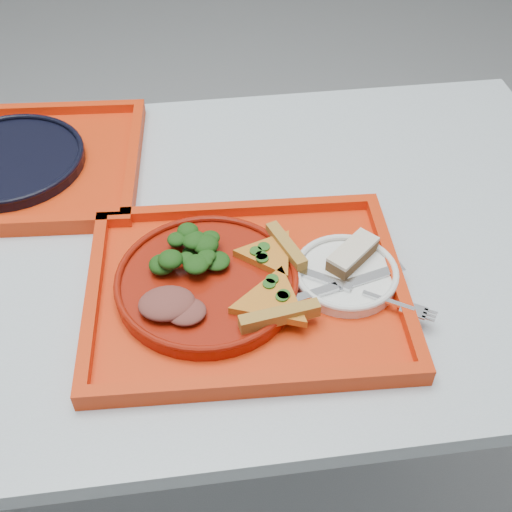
# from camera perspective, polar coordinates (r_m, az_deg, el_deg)

# --- Properties ---
(ground) EXTENTS (10.00, 10.00, 0.00)m
(ground) POSITION_cam_1_polar(r_m,az_deg,el_deg) (1.63, -8.09, -18.17)
(ground) COLOR gray
(ground) RESTS_ON ground
(table) EXTENTS (1.60, 0.80, 0.75)m
(table) POSITION_cam_1_polar(r_m,az_deg,el_deg) (1.08, -11.67, -1.65)
(table) COLOR #A7B3BB
(table) RESTS_ON ground
(tray_main) EXTENTS (0.47, 0.37, 0.01)m
(tray_main) POSITION_cam_1_polar(r_m,az_deg,el_deg) (0.92, -0.87, -3.19)
(tray_main) COLOR red
(tray_main) RESTS_ON table
(tray_far) EXTENTS (0.47, 0.38, 0.01)m
(tray_far) POSITION_cam_1_polar(r_m,az_deg,el_deg) (1.22, -20.91, 7.32)
(tray_far) COLOR red
(tray_far) RESTS_ON table
(dinner_plate) EXTENTS (0.26, 0.26, 0.02)m
(dinner_plate) POSITION_cam_1_polar(r_m,az_deg,el_deg) (0.92, -4.37, -2.43)
(dinner_plate) COLOR maroon
(dinner_plate) RESTS_ON tray_main
(side_plate) EXTENTS (0.15, 0.15, 0.01)m
(side_plate) POSITION_cam_1_polar(r_m,az_deg,el_deg) (0.94, 7.96, -1.76)
(side_plate) COLOR white
(side_plate) RESTS_ON tray_main
(navy_plate) EXTENTS (0.26, 0.26, 0.02)m
(navy_plate) POSITION_cam_1_polar(r_m,az_deg,el_deg) (1.21, -21.08, 7.84)
(navy_plate) COLOR black
(navy_plate) RESTS_ON tray_far
(pizza_slice_a) EXTENTS (0.13, 0.14, 0.02)m
(pizza_slice_a) POSITION_cam_1_polar(r_m,az_deg,el_deg) (0.87, 1.47, -3.83)
(pizza_slice_a) COLOR gold
(pizza_slice_a) RESTS_ON dinner_plate
(pizza_slice_b) EXTENTS (0.13, 0.12, 0.02)m
(pizza_slice_b) POSITION_cam_1_polar(r_m,az_deg,el_deg) (0.93, 1.24, 0.32)
(pizza_slice_b) COLOR gold
(pizza_slice_b) RESTS_ON dinner_plate
(salad_heap) EXTENTS (0.09, 0.08, 0.04)m
(salad_heap) POSITION_cam_1_polar(r_m,az_deg,el_deg) (0.92, -6.13, 0.53)
(salad_heap) COLOR black
(salad_heap) RESTS_ON dinner_plate
(meat_portion) EXTENTS (0.08, 0.06, 0.02)m
(meat_portion) POSITION_cam_1_polar(r_m,az_deg,el_deg) (0.87, -7.93, -4.19)
(meat_portion) COLOR brown
(meat_portion) RESTS_ON dinner_plate
(dessert_bar) EXTENTS (0.09, 0.08, 0.02)m
(dessert_bar) POSITION_cam_1_polar(r_m,az_deg,el_deg) (0.94, 8.60, 0.21)
(dessert_bar) COLOR #482718
(dessert_bar) RESTS_ON side_plate
(knife) EXTENTS (0.18, 0.06, 0.01)m
(knife) POSITION_cam_1_polar(r_m,az_deg,el_deg) (0.91, 8.06, -2.44)
(knife) COLOR silver
(knife) RESTS_ON side_plate
(fork) EXTENTS (0.17, 0.12, 0.01)m
(fork) POSITION_cam_1_polar(r_m,az_deg,el_deg) (0.91, 9.36, -3.14)
(fork) COLOR silver
(fork) RESTS_ON side_plate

